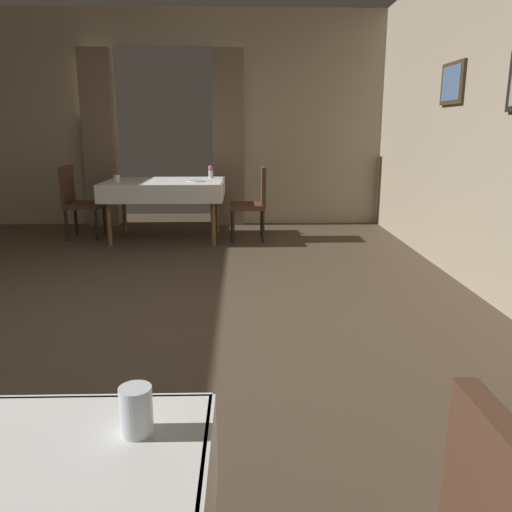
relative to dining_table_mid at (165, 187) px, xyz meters
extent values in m
plane|color=#4C3D2D|center=(-0.13, -3.06, -0.67)|extent=(10.08, 10.08, 0.00)
cube|color=#47331E|center=(2.99, -1.46, 1.14)|extent=(0.03, 0.52, 0.39)
cube|color=slate|center=(2.98, -1.46, 1.14)|extent=(0.01, 0.42, 0.32)
cube|color=tan|center=(-2.08, 1.14, 0.83)|extent=(2.50, 0.12, 3.00)
cube|color=tan|center=(1.82, 1.14, 0.83)|extent=(2.50, 0.12, 3.00)
cube|color=tan|center=(-0.13, 1.14, 2.08)|extent=(1.40, 0.12, 0.50)
cube|color=#7F6B56|center=(-1.05, 1.00, 0.56)|extent=(0.44, 0.14, 2.47)
cube|color=#7F6B56|center=(0.79, 1.00, 0.56)|extent=(0.44, 0.14, 2.47)
cylinder|color=brown|center=(-0.63, -0.41, -0.32)|extent=(0.06, 0.06, 0.71)
cylinder|color=brown|center=(0.63, -0.41, -0.32)|extent=(0.06, 0.06, 0.71)
cylinder|color=brown|center=(-0.63, 0.41, -0.32)|extent=(0.06, 0.06, 0.71)
cylinder|color=brown|center=(0.63, 0.41, -0.32)|extent=(0.06, 0.06, 0.71)
cube|color=brown|center=(0.00, 0.00, 0.05)|extent=(1.42, 0.97, 0.03)
cube|color=white|center=(0.00, 0.00, 0.07)|extent=(1.48, 1.03, 0.01)
cube|color=white|center=(0.00, -0.52, -0.03)|extent=(1.48, 0.02, 0.22)
cube|color=white|center=(0.00, 0.52, -0.03)|extent=(1.48, 0.02, 0.22)
cube|color=white|center=(-0.74, 0.00, -0.03)|extent=(0.02, 1.03, 0.22)
cube|color=white|center=(0.74, 0.00, -0.03)|extent=(0.02, 1.03, 0.22)
cylinder|color=black|center=(-0.86, 0.26, -0.46)|extent=(0.04, 0.04, 0.42)
cylinder|color=black|center=(-0.86, -0.12, -0.46)|extent=(0.04, 0.04, 0.42)
cylinder|color=black|center=(-1.24, 0.26, -0.46)|extent=(0.04, 0.04, 0.42)
cylinder|color=black|center=(-1.24, -0.12, -0.46)|extent=(0.04, 0.04, 0.42)
cube|color=#513323|center=(-1.05, 0.07, -0.24)|extent=(0.44, 0.44, 0.06)
cube|color=#513323|center=(-1.25, 0.07, 0.02)|extent=(0.05, 0.42, 0.48)
cylinder|color=black|center=(0.86, -0.28, -0.46)|extent=(0.04, 0.04, 0.42)
cylinder|color=black|center=(0.86, 0.10, -0.46)|extent=(0.04, 0.04, 0.42)
cylinder|color=black|center=(1.24, -0.28, -0.46)|extent=(0.04, 0.04, 0.42)
cylinder|color=black|center=(1.24, 0.10, -0.46)|extent=(0.04, 0.04, 0.42)
cube|color=#513323|center=(1.05, -0.09, -0.24)|extent=(0.44, 0.44, 0.06)
cube|color=#513323|center=(1.25, -0.09, 0.02)|extent=(0.05, 0.42, 0.48)
cylinder|color=silver|center=(0.76, -5.51, 0.13)|extent=(0.07, 0.07, 0.11)
cylinder|color=silver|center=(0.57, 0.30, 0.13)|extent=(0.06, 0.06, 0.10)
sphere|color=#D84C8C|center=(0.57, 0.30, 0.21)|extent=(0.07, 0.07, 0.07)
cylinder|color=silver|center=(-0.56, -0.18, 0.12)|extent=(0.08, 0.08, 0.09)
cylinder|color=white|center=(0.41, -0.11, 0.09)|extent=(0.22, 0.22, 0.01)
camera|label=1|loc=(0.99, -6.51, 0.73)|focal=35.84mm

